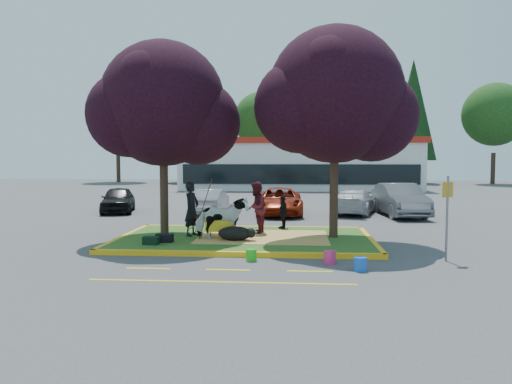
# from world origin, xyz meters

# --- Properties ---
(ground) EXTENTS (90.00, 90.00, 0.00)m
(ground) POSITION_xyz_m (0.00, 0.00, 0.00)
(ground) COLOR #424244
(ground) RESTS_ON ground
(median_island) EXTENTS (8.00, 5.00, 0.15)m
(median_island) POSITION_xyz_m (0.00, 0.00, 0.07)
(median_island) COLOR #2A591B
(median_island) RESTS_ON ground
(curb_near) EXTENTS (8.30, 0.16, 0.15)m
(curb_near) POSITION_xyz_m (0.00, -2.58, 0.07)
(curb_near) COLOR yellow
(curb_near) RESTS_ON ground
(curb_far) EXTENTS (8.30, 0.16, 0.15)m
(curb_far) POSITION_xyz_m (0.00, 2.58, 0.07)
(curb_far) COLOR yellow
(curb_far) RESTS_ON ground
(curb_left) EXTENTS (0.16, 5.30, 0.15)m
(curb_left) POSITION_xyz_m (-4.08, 0.00, 0.07)
(curb_left) COLOR yellow
(curb_left) RESTS_ON ground
(curb_right) EXTENTS (0.16, 5.30, 0.15)m
(curb_right) POSITION_xyz_m (4.08, 0.00, 0.07)
(curb_right) COLOR yellow
(curb_right) RESTS_ON ground
(straw_bedding) EXTENTS (4.20, 3.00, 0.01)m
(straw_bedding) POSITION_xyz_m (0.60, 0.00, 0.15)
(straw_bedding) COLOR #DEAF5B
(straw_bedding) RESTS_ON median_island
(tree_purple_left) EXTENTS (5.06, 4.20, 6.51)m
(tree_purple_left) POSITION_xyz_m (-2.78, 0.38, 4.36)
(tree_purple_left) COLOR black
(tree_purple_left) RESTS_ON median_island
(tree_purple_right) EXTENTS (5.30, 4.40, 6.82)m
(tree_purple_right) POSITION_xyz_m (2.92, 0.18, 4.56)
(tree_purple_right) COLOR black
(tree_purple_right) RESTS_ON median_island
(fire_lane_stripe_a) EXTENTS (1.10, 0.12, 0.01)m
(fire_lane_stripe_a) POSITION_xyz_m (-2.00, -4.20, 0.00)
(fire_lane_stripe_a) COLOR yellow
(fire_lane_stripe_a) RESTS_ON ground
(fire_lane_stripe_b) EXTENTS (1.10, 0.12, 0.01)m
(fire_lane_stripe_b) POSITION_xyz_m (0.00, -4.20, 0.00)
(fire_lane_stripe_b) COLOR yellow
(fire_lane_stripe_b) RESTS_ON ground
(fire_lane_stripe_c) EXTENTS (1.10, 0.12, 0.01)m
(fire_lane_stripe_c) POSITION_xyz_m (2.00, -4.20, 0.00)
(fire_lane_stripe_c) COLOR yellow
(fire_lane_stripe_c) RESTS_ON ground
(fire_lane_long) EXTENTS (6.00, 0.10, 0.01)m
(fire_lane_long) POSITION_xyz_m (0.00, -5.40, 0.00)
(fire_lane_long) COLOR yellow
(fire_lane_long) RESTS_ON ground
(retail_building) EXTENTS (20.40, 8.40, 4.40)m
(retail_building) POSITION_xyz_m (2.00, 27.98, 2.25)
(retail_building) COLOR silver
(retail_building) RESTS_ON ground
(treeline) EXTENTS (46.58, 7.80, 14.63)m
(treeline) POSITION_xyz_m (1.23, 37.61, 7.73)
(treeline) COLOR black
(treeline) RESTS_ON ground
(cow) EXTENTS (1.74, 1.14, 1.36)m
(cow) POSITION_xyz_m (-0.66, -0.64, 0.83)
(cow) COLOR silver
(cow) RESTS_ON median_island
(calf) EXTENTS (1.18, 0.87, 0.46)m
(calf) POSITION_xyz_m (-0.24, -0.78, 0.38)
(calf) COLOR black
(calf) RESTS_ON median_island
(handler) EXTENTS (0.63, 0.76, 1.79)m
(handler) POSITION_xyz_m (-1.80, 0.14, 1.04)
(handler) COLOR black
(handler) RESTS_ON median_island
(visitor_a) EXTENTS (0.75, 0.92, 1.78)m
(visitor_a) POSITION_xyz_m (0.31, 0.72, 1.04)
(visitor_a) COLOR #4F1621
(visitor_a) RESTS_ON median_island
(visitor_b) EXTENTS (0.50, 0.76, 1.21)m
(visitor_b) POSITION_xyz_m (1.20, 2.04, 0.75)
(visitor_b) COLOR black
(visitor_b) RESTS_ON median_island
(wheelbarrow) EXTENTS (1.63, 0.69, 0.61)m
(wheelbarrow) POSITION_xyz_m (-0.79, -0.38, 0.57)
(wheelbarrow) COLOR black
(wheelbarrow) RESTS_ON median_island
(gear_bag_dark) EXTENTS (0.53, 0.33, 0.26)m
(gear_bag_dark) POSITION_xyz_m (-2.37, -1.23, 0.28)
(gear_bag_dark) COLOR black
(gear_bag_dark) RESTS_ON median_island
(gear_bag_green) EXTENTS (0.47, 0.30, 0.24)m
(gear_bag_green) POSITION_xyz_m (-2.67, -1.67, 0.27)
(gear_bag_green) COLOR black
(gear_bag_green) RESTS_ON median_island
(sign_post) EXTENTS (0.31, 0.15, 2.28)m
(sign_post) POSITION_xyz_m (5.66, -2.70, 1.39)
(sign_post) COLOR slate
(sign_post) RESTS_ON ground
(bucket_green) EXTENTS (0.37, 0.37, 0.31)m
(bucket_green) POSITION_xyz_m (0.48, -3.07, 0.16)
(bucket_green) COLOR green
(bucket_green) RESTS_ON ground
(bucket_pink) EXTENTS (0.41, 0.41, 0.34)m
(bucket_pink) POSITION_xyz_m (2.54, -3.30, 0.17)
(bucket_pink) COLOR #D9306C
(bucket_pink) RESTS_ON ground
(bucket_blue) EXTENTS (0.40, 0.40, 0.34)m
(bucket_blue) POSITION_xyz_m (3.23, -4.05, 0.17)
(bucket_blue) COLOR blue
(bucket_blue) RESTS_ON ground
(car_black) EXTENTS (2.38, 4.01, 1.28)m
(car_black) POSITION_xyz_m (-7.23, 8.17, 0.64)
(car_black) COLOR black
(car_black) RESTS_ON ground
(car_silver) EXTENTS (1.35, 3.72, 1.22)m
(car_silver) POSITION_xyz_m (-2.46, 7.88, 0.61)
(car_silver) COLOR #969A9D
(car_silver) RESTS_ON ground
(car_red) EXTENTS (2.27, 4.72, 1.30)m
(car_red) POSITION_xyz_m (0.89, 7.73, 0.65)
(car_red) COLOR maroon
(car_red) RESTS_ON ground
(car_white) EXTENTS (2.78, 4.48, 1.21)m
(car_white) POSITION_xyz_m (4.55, 8.34, 0.61)
(car_white) COLOR silver
(car_white) RESTS_ON ground
(car_grey) EXTENTS (2.04, 4.77, 1.53)m
(car_grey) POSITION_xyz_m (6.55, 7.56, 0.77)
(car_grey) COLOR slate
(car_grey) RESTS_ON ground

